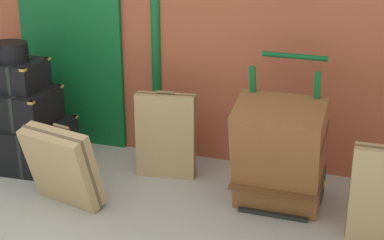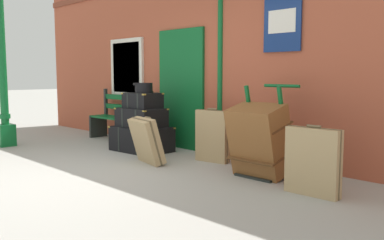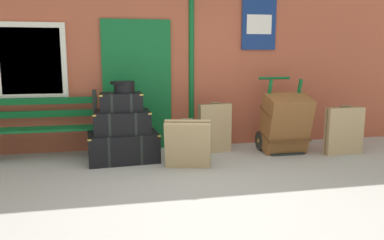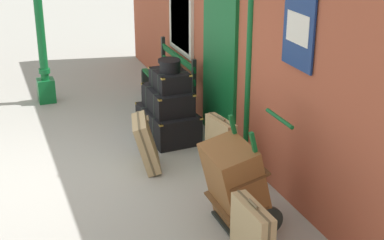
{
  "view_description": "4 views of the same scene",
  "coord_description": "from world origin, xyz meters",
  "px_view_note": "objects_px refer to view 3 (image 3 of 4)",
  "views": [
    {
      "loc": [
        2.44,
        -2.55,
        2.37
      ],
      "look_at": [
        0.93,
        1.83,
        0.62
      ],
      "focal_mm": 54.75,
      "sensor_mm": 36.0,
      "label": 1
    },
    {
      "loc": [
        4.82,
        -2.63,
        1.32
      ],
      "look_at": [
        0.33,
        1.83,
        0.62
      ],
      "focal_mm": 38.96,
      "sensor_mm": 36.0,
      "label": 2
    },
    {
      "loc": [
        -0.89,
        -3.75,
        1.54
      ],
      "look_at": [
        0.24,
        1.8,
        0.56
      ],
      "focal_mm": 35.26,
      "sensor_mm": 36.0,
      "label": 3
    },
    {
      "loc": [
        6.72,
        -0.69,
        3.4
      ],
      "look_at": [
        0.66,
        1.57,
        0.83
      ],
      "focal_mm": 54.82,
      "sensor_mm": 36.0,
      "label": 4
    }
  ],
  "objects_px": {
    "steamer_trunk_top": "(121,102)",
    "round_hatbox": "(124,86)",
    "suitcase_charcoal": "(344,131)",
    "suitcase_tan": "(188,144)",
    "porters_trolley": "(280,134)",
    "large_brown_trunk": "(285,123)",
    "steamer_trunk_middle": "(122,122)",
    "platform_bench": "(43,129)",
    "steamer_trunk_base": "(123,147)",
    "suitcase_caramel": "(215,128)"
  },
  "relations": [
    {
      "from": "porters_trolley",
      "to": "steamer_trunk_top",
      "type": "bearing_deg",
      "value": -178.54
    },
    {
      "from": "suitcase_tan",
      "to": "steamer_trunk_top",
      "type": "bearing_deg",
      "value": 144.55
    },
    {
      "from": "suitcase_charcoal",
      "to": "steamer_trunk_middle",
      "type": "bearing_deg",
      "value": 174.77
    },
    {
      "from": "porters_trolley",
      "to": "suitcase_charcoal",
      "type": "relative_size",
      "value": 1.52
    },
    {
      "from": "round_hatbox",
      "to": "steamer_trunk_base",
      "type": "bearing_deg",
      "value": -137.98
    },
    {
      "from": "steamer_trunk_base",
      "to": "suitcase_tan",
      "type": "xyz_separation_m",
      "value": [
        0.86,
        -0.58,
        0.13
      ]
    },
    {
      "from": "suitcase_tan",
      "to": "round_hatbox",
      "type": "bearing_deg",
      "value": 143.64
    },
    {
      "from": "round_hatbox",
      "to": "suitcase_tan",
      "type": "xyz_separation_m",
      "value": [
        0.82,
        -0.61,
        -0.76
      ]
    },
    {
      "from": "steamer_trunk_top",
      "to": "round_hatbox",
      "type": "xyz_separation_m",
      "value": [
        0.05,
        -0.01,
        0.23
      ]
    },
    {
      "from": "suitcase_charcoal",
      "to": "large_brown_trunk",
      "type": "bearing_deg",
      "value": 165.05
    },
    {
      "from": "steamer_trunk_top",
      "to": "suitcase_caramel",
      "type": "bearing_deg",
      "value": 6.59
    },
    {
      "from": "steamer_trunk_base",
      "to": "suitcase_charcoal",
      "type": "height_order",
      "value": "suitcase_charcoal"
    },
    {
      "from": "platform_bench",
      "to": "steamer_trunk_top",
      "type": "xyz_separation_m",
      "value": [
        1.16,
        -0.37,
        0.43
      ]
    },
    {
      "from": "round_hatbox",
      "to": "suitcase_charcoal",
      "type": "xyz_separation_m",
      "value": [
        3.37,
        -0.34,
        -0.73
      ]
    },
    {
      "from": "platform_bench",
      "to": "suitcase_caramel",
      "type": "bearing_deg",
      "value": -4.5
    },
    {
      "from": "suitcase_tan",
      "to": "suitcase_caramel",
      "type": "xyz_separation_m",
      "value": [
        0.59,
        0.79,
        0.05
      ]
    },
    {
      "from": "suitcase_tan",
      "to": "porters_trolley",
      "type": "bearing_deg",
      "value": 22.36
    },
    {
      "from": "suitcase_tan",
      "to": "suitcase_caramel",
      "type": "relative_size",
      "value": 0.85
    },
    {
      "from": "suitcase_tan",
      "to": "suitcase_charcoal",
      "type": "bearing_deg",
      "value": 6.09
    },
    {
      "from": "steamer_trunk_middle",
      "to": "steamer_trunk_top",
      "type": "relative_size",
      "value": 1.33
    },
    {
      "from": "suitcase_caramel",
      "to": "suitcase_charcoal",
      "type": "height_order",
      "value": "suitcase_caramel"
    },
    {
      "from": "steamer_trunk_middle",
      "to": "round_hatbox",
      "type": "xyz_separation_m",
      "value": [
        0.04,
        0.02,
        0.52
      ]
    },
    {
      "from": "steamer_trunk_top",
      "to": "large_brown_trunk",
      "type": "relative_size",
      "value": 0.65
    },
    {
      "from": "suitcase_tan",
      "to": "steamer_trunk_base",
      "type": "bearing_deg",
      "value": 146.03
    },
    {
      "from": "round_hatbox",
      "to": "large_brown_trunk",
      "type": "distance_m",
      "value": 2.56
    },
    {
      "from": "round_hatbox",
      "to": "suitcase_charcoal",
      "type": "height_order",
      "value": "round_hatbox"
    },
    {
      "from": "steamer_trunk_top",
      "to": "round_hatbox",
      "type": "height_order",
      "value": "round_hatbox"
    },
    {
      "from": "large_brown_trunk",
      "to": "steamer_trunk_middle",
      "type": "bearing_deg",
      "value": 178.26
    },
    {
      "from": "steamer_trunk_base",
      "to": "steamer_trunk_middle",
      "type": "height_order",
      "value": "steamer_trunk_middle"
    },
    {
      "from": "steamer_trunk_base",
      "to": "round_hatbox",
      "type": "xyz_separation_m",
      "value": [
        0.03,
        0.03,
        0.89
      ]
    },
    {
      "from": "suitcase_charcoal",
      "to": "porters_trolley",
      "type": "bearing_deg",
      "value": 154.87
    },
    {
      "from": "suitcase_tan",
      "to": "suitcase_caramel",
      "type": "bearing_deg",
      "value": 53.2
    },
    {
      "from": "steamer_trunk_middle",
      "to": "suitcase_caramel",
      "type": "xyz_separation_m",
      "value": [
        1.45,
        0.21,
        -0.19
      ]
    },
    {
      "from": "platform_bench",
      "to": "suitcase_tan",
      "type": "xyz_separation_m",
      "value": [
        2.03,
        -0.99,
        -0.1
      ]
    },
    {
      "from": "steamer_trunk_top",
      "to": "suitcase_tan",
      "type": "relative_size",
      "value": 0.89
    },
    {
      "from": "steamer_trunk_middle",
      "to": "large_brown_trunk",
      "type": "xyz_separation_m",
      "value": [
        2.53,
        -0.08,
        -0.1
      ]
    },
    {
      "from": "steamer_trunk_base",
      "to": "porters_trolley",
      "type": "height_order",
      "value": "porters_trolley"
    },
    {
      "from": "steamer_trunk_base",
      "to": "round_hatbox",
      "type": "relative_size",
      "value": 3.07
    },
    {
      "from": "steamer_trunk_base",
      "to": "steamer_trunk_top",
      "type": "height_order",
      "value": "steamer_trunk_top"
    },
    {
      "from": "steamer_trunk_base",
      "to": "steamer_trunk_middle",
      "type": "xyz_separation_m",
      "value": [
        -0.01,
        0.01,
        0.37
      ]
    },
    {
      "from": "steamer_trunk_middle",
      "to": "suitcase_charcoal",
      "type": "bearing_deg",
      "value": -5.23
    },
    {
      "from": "large_brown_trunk",
      "to": "suitcase_tan",
      "type": "distance_m",
      "value": 1.74
    },
    {
      "from": "porters_trolley",
      "to": "suitcase_tan",
      "type": "relative_size",
      "value": 1.7
    },
    {
      "from": "platform_bench",
      "to": "steamer_trunk_base",
      "type": "height_order",
      "value": "platform_bench"
    },
    {
      "from": "round_hatbox",
      "to": "suitcase_charcoal",
      "type": "distance_m",
      "value": 3.46
    },
    {
      "from": "steamer_trunk_top",
      "to": "suitcase_charcoal",
      "type": "relative_size",
      "value": 0.79
    },
    {
      "from": "platform_bench",
      "to": "steamer_trunk_base",
      "type": "distance_m",
      "value": 1.27
    },
    {
      "from": "platform_bench",
      "to": "steamer_trunk_middle",
      "type": "distance_m",
      "value": 1.24
    },
    {
      "from": "round_hatbox",
      "to": "suitcase_charcoal",
      "type": "relative_size",
      "value": 0.44
    },
    {
      "from": "suitcase_charcoal",
      "to": "suitcase_tan",
      "type": "bearing_deg",
      "value": -173.91
    }
  ]
}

